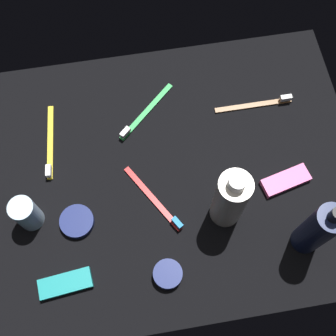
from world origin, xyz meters
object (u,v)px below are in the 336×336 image
Objects in this scene: bodywash_bottle at (230,199)px; cream_tin_right at (168,274)px; toothbrush_yellow at (50,146)px; toothbrush_red at (156,202)px; toothbrush_green at (143,114)px; lotion_bottle at (317,230)px; toothbrush_brown at (258,104)px; snack_bar_pink at (286,181)px; snack_bar_teal at (66,284)px; deodorant_stick at (27,214)px; cream_tin_left at (77,221)px.

cream_tin_right is at bearing 37.94° from bodywash_bottle.
toothbrush_red is at bearing 141.82° from toothbrush_yellow.
toothbrush_yellow is (21.59, 4.42, 0.00)cm from toothbrush_green.
toothbrush_brown is at bearing -86.82° from lotion_bottle.
cream_tin_right reaches higher than snack_bar_pink.
lotion_bottle is 32.60cm from toothbrush_red.
snack_bar_teal is at bearing 15.30° from bodywash_bottle.
deodorant_stick is 1.23× the size of cream_tin_left.
lotion_bottle is 1.05× the size of bodywash_bottle.
bodywash_bottle is 1.38× the size of toothbrush_green.
cream_tin_right reaches higher than cream_tin_left.
deodorant_stick reaches higher than toothbrush_red.
cream_tin_right is at bearing 169.92° from snack_bar_teal.
snack_bar_teal is 1.78× the size of cream_tin_right.
toothbrush_green is 40.45cm from snack_bar_teal.
toothbrush_yellow reaches higher than snack_bar_teal.
lotion_bottle is 2.35× the size of deodorant_stick.
snack_bar_teal is at bearing 2.66° from snack_bar_pink.
bodywash_bottle is 1.86× the size of snack_bar_pink.
snack_bar_pink and snack_bar_teal have the same top height.
deodorant_stick reaches higher than toothbrush_brown.
snack_bar_pink is 44.95cm from cream_tin_left.
toothbrush_red is at bearing 88.91° from toothbrush_green.
lotion_bottle is 29.86cm from cream_tin_right.
cream_tin_left is at bearing -39.26° from cream_tin_right.
snack_bar_teal is 1.47× the size of cream_tin_left.
toothbrush_yellow is (21.19, -16.66, 0.00)cm from toothbrush_red.
lotion_bottle is at bearing 129.70° from toothbrush_green.
bodywash_bottle is at bearing 174.69° from cream_tin_left.
cream_tin_right is (-20.10, 1.55, 0.32)cm from snack_bar_teal.
toothbrush_green is at bearing -90.64° from cream_tin_right.
toothbrush_yellow is at bearing -31.94° from snack_bar_pink.
toothbrush_yellow is 1.73× the size of snack_bar_pink.
snack_bar_pink is (-28.15, -0.07, 0.14)cm from toothbrush_red.
deodorant_stick is at bearing -7.23° from bodywash_bottle.
toothbrush_green is at bearing -50.49° from snack_bar_pink.
cream_tin_right is (0.40, 36.41, 0.47)cm from toothbrush_green.
snack_bar_pink is at bearing -177.85° from cream_tin_left.
lotion_bottle reaches higher than snack_bar_teal.
cream_tin_left is (-4.42, 18.29, 0.17)cm from toothbrush_yellow.
toothbrush_red and toothbrush_brown have the same top height.
cream_tin_left is at bearing 103.60° from toothbrush_yellow.
toothbrush_red is 0.89× the size of toothbrush_brown.
bodywash_bottle reaches higher than deodorant_stick.
toothbrush_red reaches higher than snack_bar_teal.
snack_bar_pink is at bearing 93.75° from toothbrush_brown.
snack_bar_teal is (20.10, 13.78, 0.14)cm from toothbrush_red.
lotion_bottle reaches higher than toothbrush_green.
snack_bar_teal is (48.25, 13.84, 0.00)cm from snack_bar_pink.
toothbrush_yellow is at bearing -30.73° from lotion_bottle.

